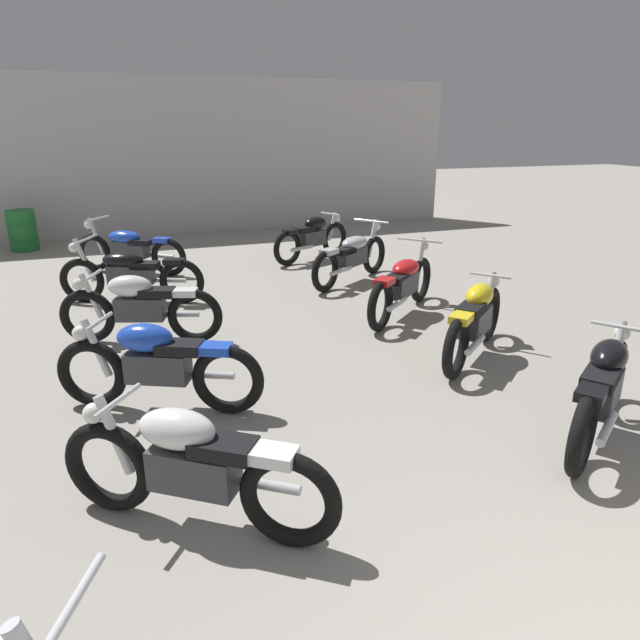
% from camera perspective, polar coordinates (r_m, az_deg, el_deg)
% --- Properties ---
extents(back_wall, '(13.44, 0.24, 3.60)m').
position_cam_1_polar(back_wall, '(14.50, -12.82, 15.61)').
color(back_wall, '#BCBAB7').
rests_on(back_wall, ground).
extents(motorcycle_left_row_1, '(1.65, 1.25, 0.88)m').
position_cam_1_polar(motorcycle_left_row_1, '(3.87, -12.62, -14.03)').
color(motorcycle_left_row_1, black).
rests_on(motorcycle_left_row_1, ground).
extents(motorcycle_left_row_2, '(1.81, 0.98, 0.88)m').
position_cam_1_polar(motorcycle_left_row_2, '(5.44, -15.98, -4.27)').
color(motorcycle_left_row_2, black).
rests_on(motorcycle_left_row_2, ground).
extents(motorcycle_left_row_3, '(1.89, 0.79, 0.88)m').
position_cam_1_polar(motorcycle_left_row_3, '(7.20, -17.59, 1.30)').
color(motorcycle_left_row_3, black).
rests_on(motorcycle_left_row_3, ground).
extents(motorcycle_left_row_4, '(2.05, 1.01, 0.97)m').
position_cam_1_polar(motorcycle_left_row_4, '(8.91, -18.45, 4.45)').
color(motorcycle_left_row_4, black).
rests_on(motorcycle_left_row_4, ground).
extents(motorcycle_left_row_5, '(1.83, 1.35, 0.97)m').
position_cam_1_polar(motorcycle_left_row_5, '(10.75, -18.50, 6.81)').
color(motorcycle_left_row_5, black).
rests_on(motorcycle_left_row_5, ground).
extents(motorcycle_right_row_1, '(1.69, 1.20, 0.88)m').
position_cam_1_polar(motorcycle_right_row_1, '(5.32, 26.39, -6.11)').
color(motorcycle_right_row_1, black).
rests_on(motorcycle_right_row_1, ground).
extents(motorcycle_right_row_2, '(1.60, 1.33, 0.88)m').
position_cam_1_polar(motorcycle_right_row_2, '(6.66, 15.28, 0.09)').
color(motorcycle_right_row_2, black).
rests_on(motorcycle_right_row_2, ground).
extents(motorcycle_right_row_3, '(1.73, 1.49, 0.97)m').
position_cam_1_polar(motorcycle_right_row_3, '(7.99, 8.29, 3.64)').
color(motorcycle_right_row_3, black).
rests_on(motorcycle_right_row_3, ground).
extents(motorcycle_right_row_4, '(1.87, 1.30, 0.97)m').
position_cam_1_polar(motorcycle_right_row_4, '(9.63, 3.19, 6.44)').
color(motorcycle_right_row_4, black).
rests_on(motorcycle_right_row_4, ground).
extents(motorcycle_right_row_5, '(1.83, 0.94, 0.88)m').
position_cam_1_polar(motorcycle_right_row_5, '(11.23, -0.77, 8.31)').
color(motorcycle_right_row_5, black).
rests_on(motorcycle_right_row_5, ground).
extents(oil_drum, '(0.59, 0.59, 0.85)m').
position_cam_1_polar(oil_drum, '(13.66, -27.58, 7.95)').
color(oil_drum, '#1E722D').
rests_on(oil_drum, ground).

